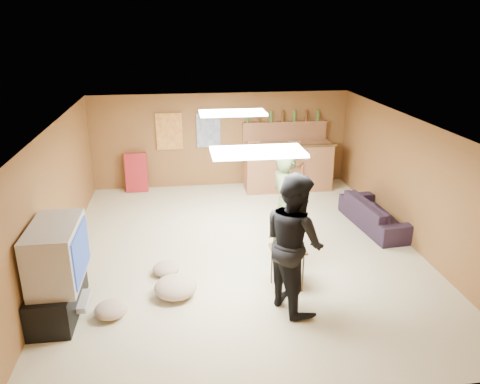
{
  "coord_description": "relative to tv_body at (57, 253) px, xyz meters",
  "views": [
    {
      "loc": [
        -1.01,
        -7.22,
        3.76
      ],
      "look_at": [
        0.0,
        0.2,
        1.0
      ],
      "focal_mm": 35.0,
      "sensor_mm": 36.0,
      "label": 1
    }
  ],
  "objects": [
    {
      "name": "dvd_box",
      "position": [
        0.15,
        0.0,
        -0.75
      ],
      "size": [
        0.35,
        0.5,
        0.08
      ],
      "primitive_type": "cube",
      "color": "#B2B2B7",
      "rests_on": "tv_stand"
    },
    {
      "name": "bar_counter",
      "position": [
        4.15,
        4.45,
        -0.35
      ],
      "size": [
        2.0,
        0.6,
        1.1
      ],
      "primitive_type": "cube",
      "color": "brown",
      "rests_on": "ground"
    },
    {
      "name": "bar_shelf",
      "position": [
        4.15,
        4.9,
        0.6
      ],
      "size": [
        2.0,
        0.18,
        0.05
      ],
      "primitive_type": "cube",
      "color": "brown",
      "rests_on": "bar_backing"
    },
    {
      "name": "wall_front",
      "position": [
        2.65,
        -2.0,
        0.2
      ],
      "size": [
        6.0,
        0.02,
        2.2
      ],
      "primitive_type": "cube",
      "color": "brown",
      "rests_on": "ground"
    },
    {
      "name": "cushion_mid",
      "position": [
        1.36,
        0.84,
        -0.8
      ],
      "size": [
        0.44,
        0.44,
        0.19
      ],
      "primitive_type": "ellipsoid",
      "rotation": [
        0.0,
        0.0,
        0.03
      ],
      "color": "tan",
      "rests_on": "ground"
    },
    {
      "name": "person_olive",
      "position": [
        3.25,
        0.79,
        0.1
      ],
      "size": [
        0.66,
        0.84,
        2.01
      ],
      "primitive_type": "imported",
      "rotation": [
        0.0,
        0.0,
        1.85
      ],
      "color": "#4F6037",
      "rests_on": "ground"
    },
    {
      "name": "wall_right",
      "position": [
        5.65,
        1.5,
        0.2
      ],
      "size": [
        0.02,
        7.0,
        2.2
      ],
      "primitive_type": "cube",
      "color": "brown",
      "rests_on": "ground"
    },
    {
      "name": "bar_backing",
      "position": [
        4.15,
        4.92,
        0.3
      ],
      "size": [
        2.0,
        0.14,
        0.6
      ],
      "primitive_type": "cube",
      "color": "brown",
      "rests_on": "bar_counter"
    },
    {
      "name": "bar_lip",
      "position": [
        4.15,
        4.2,
        0.2
      ],
      "size": [
        2.1,
        0.12,
        0.05
      ],
      "primitive_type": "cube",
      "color": "#442E16",
      "rests_on": "bar_counter"
    },
    {
      "name": "bar_stool_left",
      "position": [
        3.35,
        4.33,
        -0.28
      ],
      "size": [
        0.47,
        0.47,
        1.24
      ],
      "primitive_type": null,
      "rotation": [
        0.0,
        0.0,
        -0.23
      ],
      "color": "brown",
      "rests_on": "ground"
    },
    {
      "name": "tv_screen",
      "position": [
        0.31,
        0.0,
        0.0
      ],
      "size": [
        0.02,
        0.95,
        0.65
      ],
      "primitive_type": "cube",
      "color": "navy",
      "rests_on": "tv_body"
    },
    {
      "name": "poster_right",
      "position": [
        2.35,
        4.96,
        0.45
      ],
      "size": [
        0.55,
        0.03,
        0.8
      ],
      "primitive_type": "cube",
      "color": "#334C99",
      "rests_on": "wall_back"
    },
    {
      "name": "bottle_row",
      "position": [
        4.09,
        4.88,
        0.75
      ],
      "size": [
        1.76,
        0.08,
        0.26
      ],
      "primitive_type": null,
      "color": "#3F7233",
      "rests_on": "bar_shelf"
    },
    {
      "name": "tv_stand",
      "position": [
        -0.07,
        0.0,
        -0.65
      ],
      "size": [
        0.55,
        1.3,
        0.5
      ],
      "primitive_type": "cube",
      "color": "black",
      "rests_on": "ground"
    },
    {
      "name": "cup_red_far",
      "position": [
        3.2,
        0.16,
        -0.19
      ],
      "size": [
        0.1,
        0.1,
        0.11
      ],
      "primitive_type": "cylinder",
      "rotation": [
        0.0,
        0.0,
        -0.21
      ],
      "color": "#AF0B31",
      "rests_on": "tray_table"
    },
    {
      "name": "person_black",
      "position": [
        3.12,
        -0.24,
        0.07
      ],
      "size": [
        1.01,
        1.14,
        1.94
      ],
      "primitive_type": "imported",
      "rotation": [
        0.0,
        0.0,
        1.92
      ],
      "color": "black",
      "rests_on": "ground"
    },
    {
      "name": "wall_back",
      "position": [
        2.65,
        5.0,
        0.2
      ],
      "size": [
        6.0,
        0.02,
        2.2
      ],
      "primitive_type": "cube",
      "color": "brown",
      "rests_on": "ground"
    },
    {
      "name": "tray_table",
      "position": [
        3.15,
        0.21,
        -0.57
      ],
      "size": [
        0.51,
        0.41,
        0.65
      ],
      "primitive_type": "cube",
      "rotation": [
        0.0,
        0.0,
        -0.02
      ],
      "color": "#442E16",
      "rests_on": "ground"
    },
    {
      "name": "ceiling",
      "position": [
        2.65,
        1.5,
        1.3
      ],
      "size": [
        6.0,
        7.0,
        0.02
      ],
      "primitive_type": "cube",
      "color": "silver",
      "rests_on": "ground"
    },
    {
      "name": "ceiling_panel_back",
      "position": [
        2.65,
        2.7,
        1.27
      ],
      "size": [
        1.2,
        0.6,
        0.04
      ],
      "primitive_type": "cube",
      "color": "white",
      "rests_on": "ceiling"
    },
    {
      "name": "ceiling_panel_front",
      "position": [
        2.65,
        0.0,
        1.27
      ],
      "size": [
        1.2,
        0.6,
        0.04
      ],
      "primitive_type": "cube",
      "color": "white",
      "rests_on": "ceiling"
    },
    {
      "name": "cup_blue",
      "position": [
        3.3,
        0.33,
        -0.19
      ],
      "size": [
        0.09,
        0.09,
        0.11
      ],
      "primitive_type": "cylinder",
      "rotation": [
        0.0,
        0.0,
        0.1
      ],
      "color": "navy",
      "rests_on": "tray_table"
    },
    {
      "name": "cushion_far",
      "position": [
        0.64,
        -0.18,
        -0.8
      ],
      "size": [
        0.47,
        0.47,
        0.2
      ],
      "primitive_type": "ellipsoid",
      "rotation": [
        0.0,
        0.0,
        -0.07
      ],
      "color": "tan",
      "rests_on": "ground"
    },
    {
      "name": "poster_left",
      "position": [
        1.45,
        4.96,
        0.45
      ],
      "size": [
        0.6,
        0.03,
        0.85
      ],
      "primitive_type": "cube",
      "color": "#BF3F26",
      "rests_on": "wall_back"
    },
    {
      "name": "cushion_near_tv",
      "position": [
        1.51,
        0.2,
        -0.76
      ],
      "size": [
        0.77,
        0.77,
        0.28
      ],
      "primitive_type": "ellipsoid",
      "rotation": [
        0.0,
        0.0,
        0.29
      ],
      "color": "tan",
      "rests_on": "ground"
    },
    {
      "name": "tv_body",
      "position": [
        0.0,
        0.0,
        0.0
      ],
      "size": [
        0.6,
        1.1,
        0.8
      ],
      "primitive_type": "cube",
      "color": "#B2B2B7",
      "rests_on": "tv_stand"
    },
    {
      "name": "sofa",
      "position": [
        5.35,
        2.13,
        -0.63
      ],
      "size": [
        0.9,
        1.9,
        0.54
      ],
      "primitive_type": "imported",
      "rotation": [
        0.0,
        0.0,
        1.67
      ],
      "color": "black",
      "rests_on": "ground"
    },
    {
      "name": "wall_left",
      "position": [
        -0.35,
        1.5,
        0.2
      ],
      "size": [
        0.02,
        7.0,
        2.2
      ],
      "primitive_type": "cube",
      "color": "brown",
      "rests_on": "ground"
    },
    {
      "name": "folding_chair_stack",
      "position": [
        0.65,
        4.8,
        -0.45
      ],
      "size": [
        0.5,
        0.26,
        0.91
      ],
      "primitive_type": "cube",
      "rotation": [
        -0.14,
        0.0,
        0.0
      ],
      "color": "#AF2027",
      "rests_on": "ground"
    },
    {
      "name": "bar_stool_right",
      "position": [
        4.26,
        4.22,
        -0.35
      ],
      "size": [
        0.46,
        0.46,
        1.1
      ],
      "primitive_type": null,
      "rotation": [
        0.0,
        0.0,
        -0.42
      ],
      "color": "brown",
      "rests_on": "ground"
    },
    {
      "name": "ground",
      "position": [
        2.65,
        1.5,
        -0.9
      ],
      "size": [
        7.0,
        7.0,
        0.0
      ],
      "primitive_type": "plane",
      "color": "beige",
      "rests_on": "ground"
    },
    {
      "name": "cup_red_near",
      "position": [
        3.05,
        0.28,
        -0.19
      ],
      "size": [
        0.1,
        0.1,
        0.12
      ],
      "primitive_type": "cylinder",
      "rotation": [
        0.0,
        0.0,
        0.18
      ],
      "color": "#AF0B31",
      "rests_on": "tray_table"
    }
  ]
}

